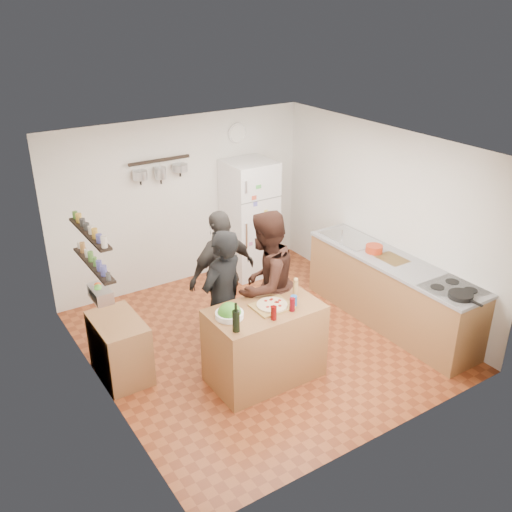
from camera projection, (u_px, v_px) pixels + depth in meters
room_shell at (243, 241)px, 7.07m from camera, size 4.20×4.20×4.20m
prep_island at (265, 343)px, 6.42m from camera, size 1.25×0.72×0.91m
pizza_board at (272, 306)px, 6.24m from camera, size 0.42×0.34×0.02m
pizza at (272, 305)px, 6.24m from camera, size 0.34×0.34×0.02m
salad_bowl at (229, 315)px, 6.04m from camera, size 0.30×0.30×0.06m
wine_bottle at (236, 321)px, 5.76m from camera, size 0.08×0.08×0.23m
wine_glass_near at (274, 313)px, 5.98m from camera, size 0.06×0.06×0.16m
wine_glass_far at (292, 305)px, 6.15m from camera, size 0.06×0.06×0.15m
pepper_mill at (296, 289)px, 6.45m from camera, size 0.06×0.06×0.18m
salt_canister at (294, 301)px, 6.26m from camera, size 0.07×0.07×0.12m
person_left at (223, 300)px, 6.50m from camera, size 0.72×0.58×1.71m
person_center at (265, 285)px, 6.72m from camera, size 1.08×0.97×1.82m
person_back at (223, 274)px, 7.13m from camera, size 1.04×0.55×1.69m
counter_run at (391, 292)px, 7.53m from camera, size 0.63×2.63×0.90m
stove_top at (454, 290)px, 6.61m from camera, size 0.60×0.62×0.02m
skillet at (461, 295)px, 6.41m from camera, size 0.28×0.28×0.05m
sink at (350, 238)px, 7.98m from camera, size 0.50×0.80×0.03m
cutting_board at (392, 259)px, 7.36m from camera, size 0.30×0.40×0.02m
red_bowl at (374, 249)px, 7.53m from camera, size 0.23×0.23×0.09m
fridge at (249, 219)px, 8.72m from camera, size 0.70×0.68×1.80m
wall_clock at (237, 133)px, 8.44m from camera, size 0.30×0.03×0.30m
spice_shelf_lower at (94, 265)px, 5.86m from camera, size 0.12×1.00×0.02m
spice_shelf_upper at (89, 233)px, 5.72m from camera, size 0.12×1.00×0.02m
produce_basket at (100, 294)px, 6.03m from camera, size 0.18×0.35×0.14m
side_table at (120, 348)px, 6.49m from camera, size 0.50×0.80×0.73m
pot_rack at (159, 160)px, 7.83m from camera, size 0.90×0.04×0.04m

